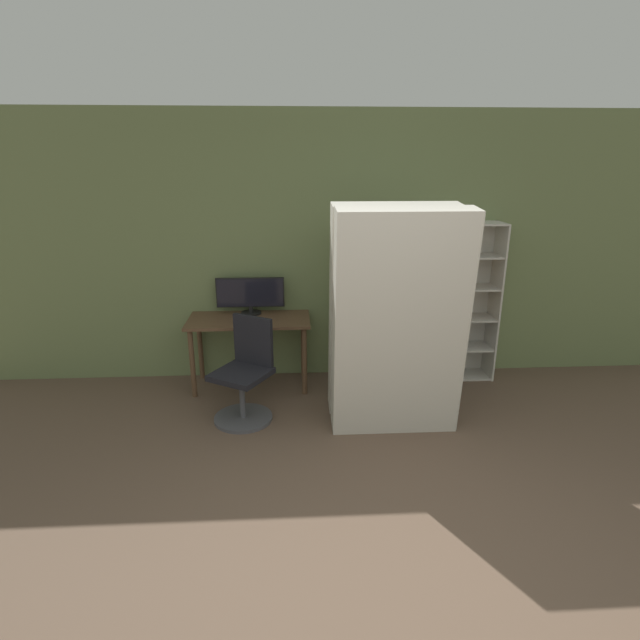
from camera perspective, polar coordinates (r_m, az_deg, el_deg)
name	(u,v)px	position (r m, az deg, el deg)	size (l,w,h in m)	color
ground_plane	(397,614)	(3.00, 8.76, -30.24)	(16.00, 16.00, 0.00)	brown
wall_back	(341,249)	(5.15, 2.46, 8.06)	(8.00, 0.06, 2.70)	#6B7A4C
desk	(249,329)	(5.02, -8.08, -1.01)	(1.20, 0.57, 0.72)	brown
monitor	(250,294)	(5.09, -7.97, 2.92)	(0.69, 0.21, 0.38)	black
office_chair	(245,380)	(4.49, -8.55, -6.75)	(0.60, 0.60, 0.92)	#4C4C51
bookshelf	(441,304)	(5.31, 13.65, 1.83)	(0.89, 0.34, 1.64)	beige
mattress_near	(400,326)	(4.05, 9.15, -0.73)	(1.06, 0.43, 1.90)	beige
mattress_far	(391,313)	(4.40, 8.12, 0.83)	(1.06, 0.41, 1.90)	beige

